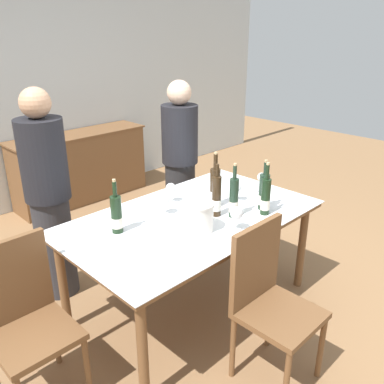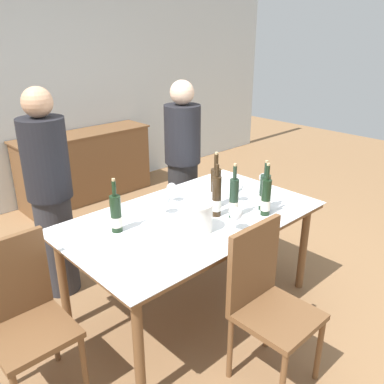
{
  "view_description": "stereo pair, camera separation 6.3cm",
  "coord_description": "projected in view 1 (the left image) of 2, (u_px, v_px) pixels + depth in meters",
  "views": [
    {
      "loc": [
        -1.81,
        -1.82,
        1.97
      ],
      "look_at": [
        0.0,
        0.0,
        0.93
      ],
      "focal_mm": 38.0,
      "sensor_mm": 36.0,
      "label": 1
    },
    {
      "loc": [
        -1.76,
        -1.87,
        1.97
      ],
      "look_at": [
        0.0,
        0.0,
        0.93
      ],
      "focal_mm": 38.0,
      "sensor_mm": 36.0,
      "label": 2
    }
  ],
  "objects": [
    {
      "name": "person_host",
      "position": [
        49.0,
        198.0,
        2.99
      ],
      "size": [
        0.33,
        0.33,
        1.61
      ],
      "color": "#2D2D33",
      "rests_on": "ground_plane"
    },
    {
      "name": "sideboard_cabinet",
      "position": [
        81.0,
        167.0,
        4.91
      ],
      "size": [
        1.65,
        0.46,
        0.82
      ],
      "color": "brown",
      "rests_on": "ground_plane"
    },
    {
      "name": "person_guest_left",
      "position": [
        180.0,
        166.0,
        3.77
      ],
      "size": [
        0.33,
        0.33,
        1.56
      ],
      "color": "#262628",
      "rests_on": "ground_plane"
    },
    {
      "name": "wine_bottle_4",
      "position": [
        215.0,
        189.0,
        2.94
      ],
      "size": [
        0.08,
        0.08,
        0.42
      ],
      "color": "#332314",
      "rests_on": "dining_table"
    },
    {
      "name": "wine_glass_5",
      "position": [
        259.0,
        187.0,
        3.07
      ],
      "size": [
        0.09,
        0.09,
        0.15
      ],
      "color": "white",
      "rests_on": "dining_table"
    },
    {
      "name": "wine_glass_3",
      "position": [
        237.0,
        188.0,
        3.04
      ],
      "size": [
        0.08,
        0.08,
        0.15
      ],
      "color": "white",
      "rests_on": "dining_table"
    },
    {
      "name": "ground_plane",
      "position": [
        192.0,
        304.0,
        3.12
      ],
      "size": [
        12.0,
        12.0,
        0.0
      ],
      "primitive_type": "plane",
      "color": "olive"
    },
    {
      "name": "wine_bottle_3",
      "position": [
        117.0,
        215.0,
        2.57
      ],
      "size": [
        0.07,
        0.07,
        0.36
      ],
      "color": "black",
      "rests_on": "dining_table"
    },
    {
      "name": "wine_bottle_1",
      "position": [
        217.0,
        197.0,
        2.8
      ],
      "size": [
        0.06,
        0.06,
        0.38
      ],
      "color": "#332314",
      "rests_on": "dining_table"
    },
    {
      "name": "wine_glass_1",
      "position": [
        164.0,
        201.0,
        2.83
      ],
      "size": [
        0.08,
        0.08,
        0.15
      ],
      "color": "white",
      "rests_on": "dining_table"
    },
    {
      "name": "ice_bucket",
      "position": [
        199.0,
        216.0,
        2.6
      ],
      "size": [
        0.2,
        0.2,
        0.19
      ],
      "color": "white",
      "rests_on": "dining_table"
    },
    {
      "name": "chair_near_front",
      "position": [
        268.0,
        294.0,
        2.34
      ],
      "size": [
        0.42,
        0.42,
        0.96
      ],
      "color": "brown",
      "rests_on": "ground_plane"
    },
    {
      "name": "wine_bottle_2",
      "position": [
        234.0,
        199.0,
        2.78
      ],
      "size": [
        0.06,
        0.06,
        0.39
      ],
      "color": "#1E3323",
      "rests_on": "dining_table"
    },
    {
      "name": "back_wall",
      "position": [
        14.0,
        85.0,
        4.39
      ],
      "size": [
        8.0,
        0.1,
        2.8
      ],
      "color": "silver",
      "rests_on": "ground_plane"
    },
    {
      "name": "wine_glass_2",
      "position": [
        171.0,
        189.0,
        3.03
      ],
      "size": [
        0.08,
        0.08,
        0.15
      ],
      "color": "white",
      "rests_on": "dining_table"
    },
    {
      "name": "wine_bottle_0",
      "position": [
        264.0,
        193.0,
        2.9
      ],
      "size": [
        0.08,
        0.08,
        0.37
      ],
      "color": "#1E3323",
      "rests_on": "dining_table"
    },
    {
      "name": "dining_table",
      "position": [
        192.0,
        224.0,
        2.86
      ],
      "size": [
        1.8,
        1.05,
        0.75
      ],
      "color": "brown",
      "rests_on": "ground_plane"
    },
    {
      "name": "wine_bottle_5",
      "position": [
        266.0,
        197.0,
        2.82
      ],
      "size": [
        0.07,
        0.07,
        0.38
      ],
      "color": "black",
      "rests_on": "dining_table"
    },
    {
      "name": "wine_glass_0",
      "position": [
        237.0,
        214.0,
        2.61
      ],
      "size": [
        0.09,
        0.09,
        0.16
      ],
      "color": "white",
      "rests_on": "dining_table"
    },
    {
      "name": "chair_left_end",
      "position": [
        24.0,
        314.0,
        2.2
      ],
      "size": [
        0.42,
        0.42,
        0.94
      ],
      "color": "brown",
      "rests_on": "ground_plane"
    },
    {
      "name": "wine_glass_4",
      "position": [
        261.0,
        178.0,
        3.26
      ],
      "size": [
        0.07,
        0.07,
        0.14
      ],
      "color": "white",
      "rests_on": "dining_table"
    }
  ]
}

